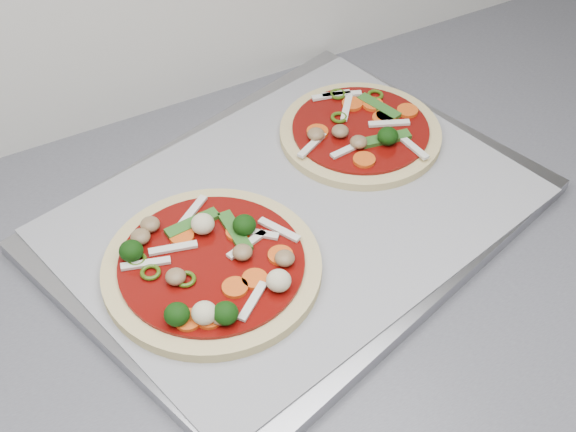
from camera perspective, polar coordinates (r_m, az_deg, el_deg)
name	(u,v)px	position (r m, az deg, el deg)	size (l,w,h in m)	color
base_cabinet	(457,392)	(1.31, 11.95, -12.17)	(3.60, 0.60, 0.86)	silver
countertop	(515,181)	(0.98, 15.82, 2.41)	(3.60, 0.60, 0.04)	slate
baking_tray	(295,216)	(0.86, 0.51, 0.01)	(0.49, 0.37, 0.02)	#9D9DA2
parchment	(295,210)	(0.85, 0.51, 0.44)	(0.47, 0.34, 0.00)	#9C9BA0
pizza_left	(211,267)	(0.78, -5.47, -3.60)	(0.29, 0.29, 0.04)	#D0BC79
pizza_right	(361,132)	(0.94, 5.19, 6.00)	(0.23, 0.23, 0.03)	#D0BC79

